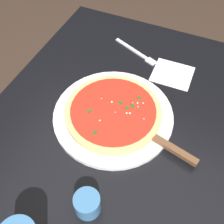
{
  "coord_description": "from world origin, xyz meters",
  "views": [
    {
      "loc": [
        -0.43,
        -0.19,
        1.38
      ],
      "look_at": [
        0.02,
        0.0,
        0.75
      ],
      "focal_mm": 44.62,
      "sensor_mm": 36.0,
      "label": 1
    }
  ],
  "objects_px": {
    "pizza": "(112,111)",
    "pizza_server": "(161,142)",
    "serving_plate": "(112,115)",
    "napkin_folded_right": "(172,74)",
    "fork": "(138,53)",
    "cup_small_sauce": "(87,204)"
  },
  "relations": [
    {
      "from": "pizza",
      "to": "pizza_server",
      "type": "distance_m",
      "value": 0.17
    },
    {
      "from": "serving_plate",
      "to": "napkin_folded_right",
      "type": "relative_size",
      "value": 2.71
    },
    {
      "from": "pizza_server",
      "to": "napkin_folded_right",
      "type": "bearing_deg",
      "value": 9.69
    },
    {
      "from": "serving_plate",
      "to": "fork",
      "type": "relative_size",
      "value": 1.94
    },
    {
      "from": "serving_plate",
      "to": "pizza_server",
      "type": "distance_m",
      "value": 0.17
    },
    {
      "from": "pizza",
      "to": "fork",
      "type": "distance_m",
      "value": 0.29
    },
    {
      "from": "cup_small_sauce",
      "to": "pizza",
      "type": "bearing_deg",
      "value": 12.02
    },
    {
      "from": "serving_plate",
      "to": "fork",
      "type": "height_order",
      "value": "serving_plate"
    },
    {
      "from": "pizza_server",
      "to": "napkin_folded_right",
      "type": "relative_size",
      "value": 1.76
    },
    {
      "from": "pizza",
      "to": "pizza_server",
      "type": "height_order",
      "value": "pizza"
    },
    {
      "from": "pizza",
      "to": "napkin_folded_right",
      "type": "relative_size",
      "value": 2.17
    },
    {
      "from": "pizza_server",
      "to": "cup_small_sauce",
      "type": "bearing_deg",
      "value": 155.69
    },
    {
      "from": "cup_small_sauce",
      "to": "pizza_server",
      "type": "bearing_deg",
      "value": -24.31
    },
    {
      "from": "pizza_server",
      "to": "cup_small_sauce",
      "type": "height_order",
      "value": "cup_small_sauce"
    },
    {
      "from": "cup_small_sauce",
      "to": "napkin_folded_right",
      "type": "relative_size",
      "value": 0.48
    },
    {
      "from": "pizza",
      "to": "pizza_server",
      "type": "relative_size",
      "value": 1.24
    },
    {
      "from": "pizza_server",
      "to": "cup_small_sauce",
      "type": "relative_size",
      "value": 3.68
    },
    {
      "from": "pizza_server",
      "to": "napkin_folded_right",
      "type": "distance_m",
      "value": 0.28
    },
    {
      "from": "pizza_server",
      "to": "serving_plate",
      "type": "bearing_deg",
      "value": 76.27
    },
    {
      "from": "cup_small_sauce",
      "to": "fork",
      "type": "xyz_separation_m",
      "value": [
        0.56,
        0.09,
        -0.02
      ]
    },
    {
      "from": "serving_plate",
      "to": "pizza",
      "type": "bearing_deg",
      "value": -69.45
    },
    {
      "from": "pizza_server",
      "to": "fork",
      "type": "distance_m",
      "value": 0.38
    }
  ]
}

